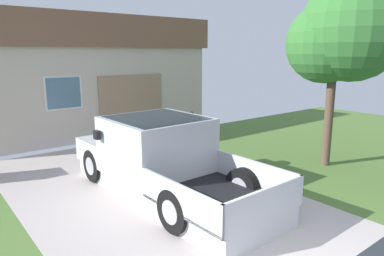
{
  "coord_description": "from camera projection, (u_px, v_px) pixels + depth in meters",
  "views": [
    {
      "loc": [
        -3.89,
        -2.32,
        3.11
      ],
      "look_at": [
        1.36,
        4.29,
        1.31
      ],
      "focal_mm": 33.22,
      "sensor_mm": 36.0,
      "label": 1
    }
  ],
  "objects": [
    {
      "name": "pickup_truck",
      "position": [
        159.0,
        159.0,
        8.04
      ],
      "size": [
        2.23,
        5.43,
        1.69
      ],
      "rotation": [
        0.0,
        0.0,
        0.02
      ],
      "color": "silver",
      "rests_on": "ground"
    },
    {
      "name": "person_with_hat",
      "position": [
        192.0,
        138.0,
        9.12
      ],
      "size": [
        0.46,
        0.42,
        1.66
      ],
      "rotation": [
        0.0,
        0.0,
        -2.68
      ],
      "color": "brown",
      "rests_on": "ground"
    },
    {
      "name": "handbag",
      "position": [
        195.0,
        170.0,
        9.17
      ],
      "size": [
        0.36,
        0.14,
        0.45
      ],
      "color": "#B24C56",
      "rests_on": "ground"
    },
    {
      "name": "house_with_garage",
      "position": [
        67.0,
        73.0,
        14.81
      ],
      "size": [
        9.72,
        6.64,
        4.43
      ],
      "color": "#BEAFA2",
      "rests_on": "ground"
    },
    {
      "name": "front_yard_tree",
      "position": [
        344.0,
        35.0,
        9.33
      ],
      "size": [
        2.75,
        2.97,
        5.05
      ],
      "color": "brown",
      "rests_on": "ground"
    }
  ]
}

